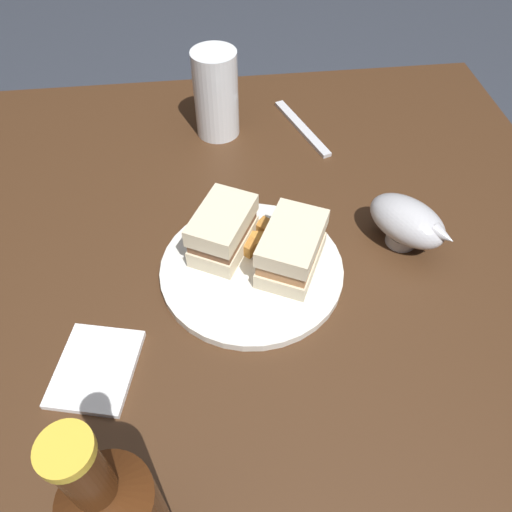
% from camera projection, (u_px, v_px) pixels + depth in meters
% --- Properties ---
extents(ground_plane, '(6.00, 6.00, 0.00)m').
position_uv_depth(ground_plane, '(258.00, 457.00, 1.26)').
color(ground_plane, '#333842').
extents(dining_table, '(1.02, 1.00, 0.75)m').
position_uv_depth(dining_table, '(259.00, 390.00, 0.98)').
color(dining_table, '#422816').
rests_on(dining_table, ground).
extents(plate, '(0.25, 0.25, 0.01)m').
position_uv_depth(plate, '(252.00, 269.00, 0.69)').
color(plate, silver).
rests_on(plate, dining_table).
extents(sandwich_half_left, '(0.13, 0.11, 0.07)m').
position_uv_depth(sandwich_half_left, '(292.00, 249.00, 0.66)').
color(sandwich_half_left, beige).
rests_on(sandwich_half_left, plate).
extents(sandwich_half_right, '(0.12, 0.11, 0.07)m').
position_uv_depth(sandwich_half_right, '(223.00, 231.00, 0.68)').
color(sandwich_half_right, beige).
rests_on(sandwich_half_right, plate).
extents(potato_wedge_front, '(0.04, 0.05, 0.02)m').
position_uv_depth(potato_wedge_front, '(271.00, 230.00, 0.72)').
color(potato_wedge_front, '#AD702D').
rests_on(potato_wedge_front, plate).
extents(potato_wedge_middle, '(0.04, 0.05, 0.02)m').
position_uv_depth(potato_wedge_middle, '(291.00, 235.00, 0.71)').
color(potato_wedge_middle, '#AD702D').
rests_on(potato_wedge_middle, plate).
extents(potato_wedge_back, '(0.04, 0.05, 0.02)m').
position_uv_depth(potato_wedge_back, '(261.00, 242.00, 0.70)').
color(potato_wedge_back, '#B77F33').
rests_on(potato_wedge_back, plate).
extents(potato_wedge_left_edge, '(0.06, 0.05, 0.02)m').
position_uv_depth(potato_wedge_left_edge, '(231.00, 233.00, 0.71)').
color(potato_wedge_left_edge, '#AD702D').
rests_on(potato_wedge_left_edge, plate).
extents(potato_wedge_right_edge, '(0.05, 0.05, 0.02)m').
position_uv_depth(potato_wedge_right_edge, '(240.00, 242.00, 0.70)').
color(potato_wedge_right_edge, '#AD702D').
rests_on(potato_wedge_right_edge, plate).
extents(potato_wedge_stray, '(0.03, 0.05, 0.02)m').
position_uv_depth(potato_wedge_stray, '(263.00, 241.00, 0.70)').
color(potato_wedge_stray, '#AD702D').
rests_on(potato_wedge_stray, plate).
extents(pint_glass, '(0.08, 0.08, 0.15)m').
position_uv_depth(pint_glass, '(216.00, 98.00, 0.85)').
color(pint_glass, white).
rests_on(pint_glass, dining_table).
extents(gravy_boat, '(0.13, 0.13, 0.07)m').
position_uv_depth(gravy_boat, '(408.00, 221.00, 0.70)').
color(gravy_boat, '#B7B7BC').
rests_on(gravy_boat, dining_table).
extents(napkin, '(0.13, 0.11, 0.01)m').
position_uv_depth(napkin, '(96.00, 368.00, 0.59)').
color(napkin, white).
rests_on(napkin, dining_table).
extents(fork, '(0.18, 0.07, 0.01)m').
position_uv_depth(fork, '(302.00, 128.00, 0.91)').
color(fork, silver).
rests_on(fork, dining_table).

